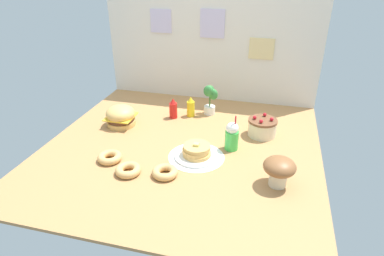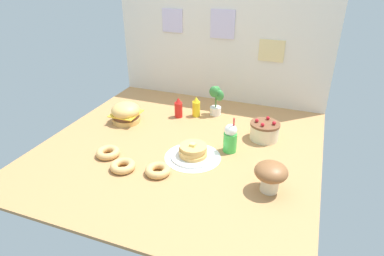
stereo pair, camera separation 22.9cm
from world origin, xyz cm
name	(u,v)px [view 1 (the left image)]	position (x,y,z in cm)	size (l,w,h in cm)	color
ground_plane	(182,148)	(0.00, 0.00, -1.00)	(193.26, 192.39, 2.00)	#B27F4C
back_wall	(210,47)	(0.01, 95.64, 49.14)	(193.26, 4.20, 97.45)	silver
doily_mat	(196,157)	(13.72, -11.18, 0.20)	(38.36, 38.36, 0.40)	white
burger	(121,116)	(-56.63, 20.73, 7.92)	(23.12, 23.12, 16.67)	#DBA859
pancake_stack	(196,152)	(13.80, -11.20, 4.03)	(29.64, 29.64, 10.38)	white
layer_cake	(262,127)	(54.40, 31.75, 6.72)	(21.76, 21.76, 15.87)	beige
ketchup_bottle	(173,109)	(-19.99, 44.49, 8.07)	(6.63, 6.63, 17.44)	red
mustard_bottle	(191,107)	(-6.67, 51.43, 8.07)	(6.63, 6.63, 17.44)	yellow
cream_soda_cup	(232,136)	(35.02, 5.62, 10.24)	(9.59, 9.59, 26.17)	green
donut_pink_glaze	(110,157)	(-41.15, -29.92, 2.59)	(16.22, 16.22, 4.88)	tan
donut_chocolate	(128,170)	(-23.08, -40.50, 2.59)	(16.22, 16.22, 4.88)	tan
donut_vanilla	(165,172)	(-0.19, -36.96, 2.59)	(16.22, 16.22, 4.88)	tan
potted_plant	(210,98)	(8.16, 59.96, 14.21)	(11.88, 11.07, 26.59)	white
mushroom_stool	(279,169)	(67.94, -29.18, 11.32)	(19.18, 19.18, 18.31)	beige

